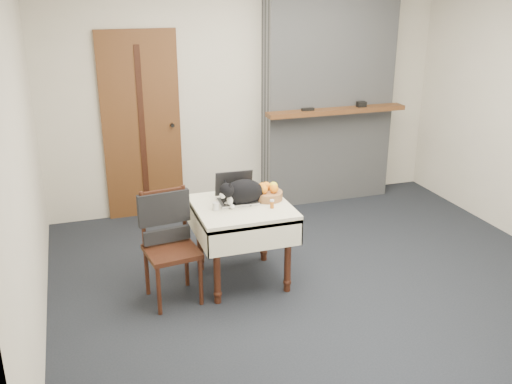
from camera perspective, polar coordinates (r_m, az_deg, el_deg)
ground at (r=5.06m, az=6.27°, el=-8.63°), size 4.50×4.50×0.00m
room_shell at (r=4.91m, az=4.80°, el=12.31°), size 4.52×4.01×2.61m
door at (r=6.20m, az=-11.36°, el=6.45°), size 0.82×0.10×2.00m
chimney at (r=6.59m, az=7.26°, el=10.14°), size 1.62×0.48×2.60m
side_table at (r=4.77m, az=-1.42°, el=-2.55°), size 0.78×0.78×0.70m
laptop at (r=4.81m, az=-1.99°, el=-0.18°), size 0.33×0.29×0.24m
cat at (r=4.72m, az=-1.21°, el=0.01°), size 0.51×0.30×0.24m
cream_jar at (r=4.62m, az=-4.03°, el=-1.43°), size 0.06×0.06×0.06m
pill_bottle at (r=4.65m, az=1.61°, el=-1.18°), size 0.04×0.04×0.07m
fruit_basket at (r=4.83m, az=1.20°, el=-0.09°), size 0.25×0.25×0.14m
desk_clutter at (r=4.83m, az=0.31°, el=-0.77°), size 0.16×0.02×0.01m
chair at (r=4.61m, az=-8.84°, el=-3.80°), size 0.46×0.45×0.90m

